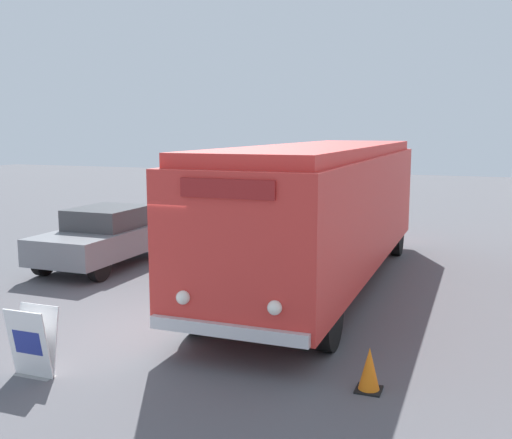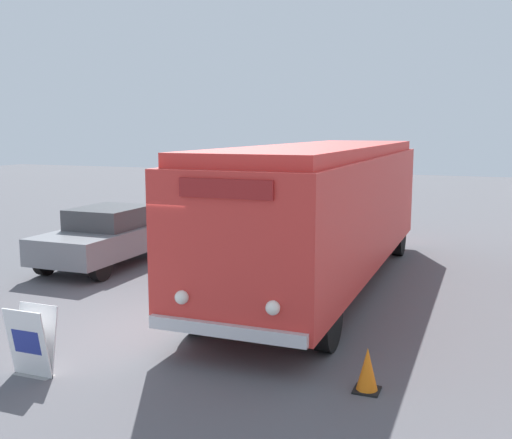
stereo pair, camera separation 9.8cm
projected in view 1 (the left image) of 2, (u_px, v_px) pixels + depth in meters
ground_plane at (159, 331)px, 10.88m from camera, size 80.00×80.00×0.00m
vintage_bus at (322, 206)px, 13.82m from camera, size 2.70×11.05×3.27m
sign_board at (33, 343)px, 8.83m from camera, size 0.70×0.39×1.05m
parked_car_near at (107, 236)px, 16.01m from camera, size 1.94×4.43×1.56m
parked_car_mid at (230, 204)px, 23.06m from camera, size 1.88×4.42×1.50m
parked_car_far at (286, 190)px, 28.55m from camera, size 2.01×4.86×1.46m
parked_car_distant at (317, 178)px, 35.49m from camera, size 2.32×4.73×1.45m
traffic_cone at (369, 370)px, 8.35m from camera, size 0.36×0.36×0.63m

